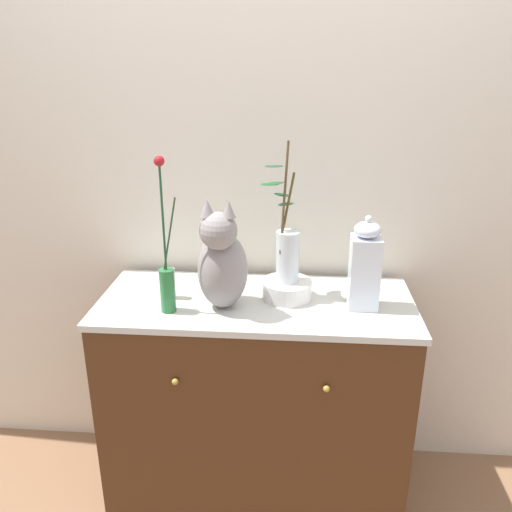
{
  "coord_description": "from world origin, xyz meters",
  "views": [
    {
      "loc": [
        0.14,
        -1.8,
        1.79
      ],
      "look_at": [
        0.0,
        0.0,
        1.11
      ],
      "focal_mm": 36.34,
      "sensor_mm": 36.0,
      "label": 1
    }
  ],
  "objects_px": {
    "vase_slim_green": "(167,277)",
    "jar_lidded_porcelain": "(365,266)",
    "candle_pillar": "(170,283)",
    "sideboard": "(256,400)",
    "vase_glass_clear": "(287,252)",
    "bowl_porcelain": "(287,289)",
    "cat_sitting": "(222,262)"
  },
  "relations": [
    {
      "from": "vase_slim_green",
      "to": "bowl_porcelain",
      "type": "distance_m",
      "value": 0.47
    },
    {
      "from": "cat_sitting",
      "to": "vase_slim_green",
      "type": "relative_size",
      "value": 0.74
    },
    {
      "from": "bowl_porcelain",
      "to": "vase_glass_clear",
      "type": "distance_m",
      "value": 0.15
    },
    {
      "from": "bowl_porcelain",
      "to": "jar_lidded_porcelain",
      "type": "relative_size",
      "value": 0.54
    },
    {
      "from": "sideboard",
      "to": "vase_glass_clear",
      "type": "height_order",
      "value": "vase_glass_clear"
    },
    {
      "from": "candle_pillar",
      "to": "sideboard",
      "type": "bearing_deg",
      "value": 0.99
    },
    {
      "from": "sideboard",
      "to": "vase_glass_clear",
      "type": "relative_size",
      "value": 2.29
    },
    {
      "from": "vase_glass_clear",
      "to": "vase_slim_green",
      "type": "bearing_deg",
      "value": -160.53
    },
    {
      "from": "vase_slim_green",
      "to": "jar_lidded_porcelain",
      "type": "xyz_separation_m",
      "value": [
        0.71,
        0.09,
        0.03
      ]
    },
    {
      "from": "bowl_porcelain",
      "to": "jar_lidded_porcelain",
      "type": "distance_m",
      "value": 0.31
    },
    {
      "from": "vase_slim_green",
      "to": "candle_pillar",
      "type": "height_order",
      "value": "vase_slim_green"
    },
    {
      "from": "sideboard",
      "to": "jar_lidded_porcelain",
      "type": "height_order",
      "value": "jar_lidded_porcelain"
    },
    {
      "from": "vase_slim_green",
      "to": "bowl_porcelain",
      "type": "height_order",
      "value": "vase_slim_green"
    },
    {
      "from": "bowl_porcelain",
      "to": "candle_pillar",
      "type": "bearing_deg",
      "value": -175.46
    },
    {
      "from": "sideboard",
      "to": "candle_pillar",
      "type": "relative_size",
      "value": 9.15
    },
    {
      "from": "sideboard",
      "to": "candle_pillar",
      "type": "xyz_separation_m",
      "value": [
        -0.33,
        -0.01,
        0.52
      ]
    },
    {
      "from": "jar_lidded_porcelain",
      "to": "vase_glass_clear",
      "type": "bearing_deg",
      "value": 168.81
    },
    {
      "from": "cat_sitting",
      "to": "candle_pillar",
      "type": "relative_size",
      "value": 3.2
    },
    {
      "from": "vase_slim_green",
      "to": "vase_glass_clear",
      "type": "relative_size",
      "value": 1.08
    },
    {
      "from": "bowl_porcelain",
      "to": "candle_pillar",
      "type": "height_order",
      "value": "candle_pillar"
    },
    {
      "from": "bowl_porcelain",
      "to": "candle_pillar",
      "type": "distance_m",
      "value": 0.45
    },
    {
      "from": "vase_slim_green",
      "to": "jar_lidded_porcelain",
      "type": "bearing_deg",
      "value": 7.6
    },
    {
      "from": "bowl_porcelain",
      "to": "vase_glass_clear",
      "type": "height_order",
      "value": "vase_glass_clear"
    },
    {
      "from": "vase_glass_clear",
      "to": "jar_lidded_porcelain",
      "type": "height_order",
      "value": "vase_glass_clear"
    },
    {
      "from": "sideboard",
      "to": "vase_glass_clear",
      "type": "xyz_separation_m",
      "value": [
        0.12,
        0.03,
        0.65
      ]
    },
    {
      "from": "sideboard",
      "to": "vase_glass_clear",
      "type": "distance_m",
      "value": 0.66
    },
    {
      "from": "sideboard",
      "to": "jar_lidded_porcelain",
      "type": "bearing_deg",
      "value": -3.49
    },
    {
      "from": "jar_lidded_porcelain",
      "to": "candle_pillar",
      "type": "height_order",
      "value": "jar_lidded_porcelain"
    },
    {
      "from": "cat_sitting",
      "to": "jar_lidded_porcelain",
      "type": "bearing_deg",
      "value": 5.07
    },
    {
      "from": "bowl_porcelain",
      "to": "jar_lidded_porcelain",
      "type": "height_order",
      "value": "jar_lidded_porcelain"
    },
    {
      "from": "cat_sitting",
      "to": "jar_lidded_porcelain",
      "type": "distance_m",
      "value": 0.52
    },
    {
      "from": "sideboard",
      "to": "candle_pillar",
      "type": "bearing_deg",
      "value": -179.01
    }
  ]
}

